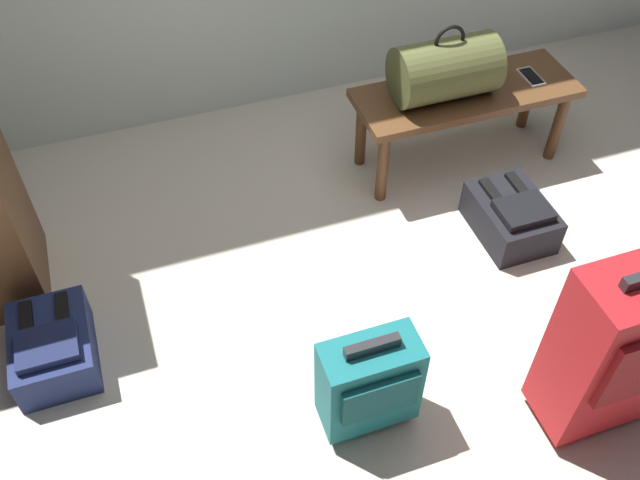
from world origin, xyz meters
The scene contains 8 objects.
ground_plane centered at (0.00, 0.00, 0.00)m, with size 6.60×6.60×0.00m, color beige.
bench centered at (0.60, 0.80, 0.34)m, with size 1.00×0.36×0.40m.
duffel_bag_olive centered at (0.48, 0.80, 0.53)m, with size 0.44×0.26×0.34m.
cell_phone centered at (0.92, 0.79, 0.41)m, with size 0.07×0.14×0.01m.
suitcase_upright_red centered at (0.43, -0.57, 0.39)m, with size 0.39×0.25×0.75m.
suitcase_small_teal centered at (-0.31, -0.35, 0.24)m, with size 0.32×0.19×0.46m.
backpack_dark centered at (0.61, 0.29, 0.09)m, with size 0.28×0.38×0.21m.
backpack_navy centered at (-1.29, 0.24, 0.09)m, with size 0.28×0.38×0.21m.
Camera 1 is at (-0.84, -1.42, 2.21)m, focal length 39.19 mm.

